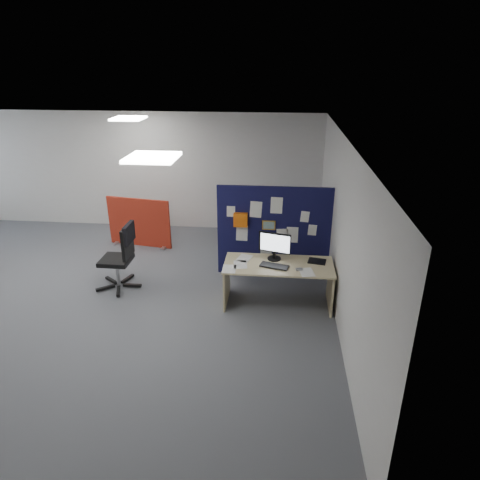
# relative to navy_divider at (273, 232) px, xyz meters

# --- Properties ---
(floor) EXTENTS (9.00, 9.00, 0.00)m
(floor) POSITION_rel_navy_divider_xyz_m (-3.46, -1.22, -0.86)
(floor) COLOR #575A5F
(floor) RESTS_ON ground
(ceiling) EXTENTS (9.00, 7.00, 0.02)m
(ceiling) POSITION_rel_navy_divider_xyz_m (-3.46, -1.22, 1.84)
(ceiling) COLOR white
(ceiling) RESTS_ON wall_back
(wall_back) EXTENTS (9.00, 0.02, 2.70)m
(wall_back) POSITION_rel_navy_divider_xyz_m (-3.46, 2.28, 0.49)
(wall_back) COLOR silver
(wall_back) RESTS_ON floor
(wall_right) EXTENTS (0.02, 7.00, 2.70)m
(wall_right) POSITION_rel_navy_divider_xyz_m (1.04, -1.22, 0.49)
(wall_right) COLOR silver
(wall_right) RESTS_ON floor
(ceiling_lights) EXTENTS (4.10, 4.10, 0.04)m
(ceiling_lights) POSITION_rel_navy_divider_xyz_m (-3.13, -0.56, 1.81)
(ceiling_lights) COLOR white
(ceiling_lights) RESTS_ON ceiling
(navy_divider) EXTENTS (2.08, 0.30, 1.71)m
(navy_divider) POSITION_rel_navy_divider_xyz_m (0.00, 0.00, 0.00)
(navy_divider) COLOR #11103A
(navy_divider) RESTS_ON floor
(main_desk) EXTENTS (1.76, 0.78, 0.73)m
(main_desk) POSITION_rel_navy_divider_xyz_m (0.12, -1.02, -0.30)
(main_desk) COLOR beige
(main_desk) RESTS_ON floor
(monitor_main) EXTENTS (0.52, 0.22, 0.46)m
(monitor_main) POSITION_rel_navy_divider_xyz_m (0.04, -0.88, 0.13)
(monitor_main) COLOR black
(monitor_main) RESTS_ON main_desk
(keyboard) EXTENTS (0.48, 0.30, 0.02)m
(keyboard) POSITION_rel_navy_divider_xyz_m (0.05, -1.15, -0.12)
(keyboard) COLOR black
(keyboard) RESTS_ON main_desk
(mouse) EXTENTS (0.11, 0.09, 0.03)m
(mouse) POSITION_rel_navy_divider_xyz_m (0.44, -1.23, -0.11)
(mouse) COLOR #A6A6AB
(mouse) RESTS_ON main_desk
(paper_tray) EXTENTS (0.32, 0.27, 0.01)m
(paper_tray) POSITION_rel_navy_divider_xyz_m (0.74, -0.90, -0.12)
(paper_tray) COLOR black
(paper_tray) RESTS_ON main_desk
(red_divider) EXTENTS (1.41, 0.30, 1.07)m
(red_divider) POSITION_rel_navy_divider_xyz_m (-2.89, 1.08, -0.34)
(red_divider) COLOR #B02516
(red_divider) RESTS_ON floor
(office_chair) EXTENTS (0.76, 0.79, 1.19)m
(office_chair) POSITION_rel_navy_divider_xyz_m (-2.59, -0.76, -0.18)
(office_chair) COLOR black
(office_chair) RESTS_ON floor
(desk_papers) EXTENTS (1.45, 0.75, 0.00)m
(desk_papers) POSITION_rel_navy_divider_xyz_m (-0.26, -1.15, -0.13)
(desk_papers) COLOR white
(desk_papers) RESTS_ON main_desk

